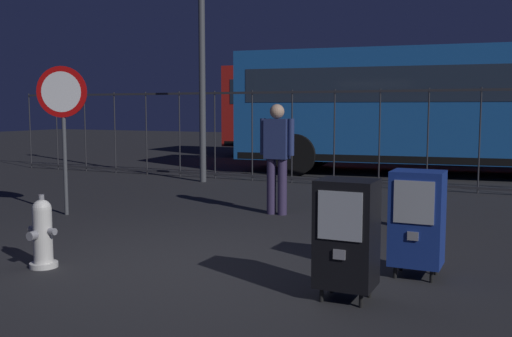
% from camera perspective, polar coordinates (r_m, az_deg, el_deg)
% --- Properties ---
extents(ground_plane, '(60.00, 60.00, 0.00)m').
position_cam_1_polar(ground_plane, '(6.16, -7.36, -9.29)').
color(ground_plane, '#262628').
extents(fire_hydrant, '(0.33, 0.32, 0.75)m').
position_cam_1_polar(fire_hydrant, '(6.31, -20.08, -5.95)').
color(fire_hydrant, silver).
rests_on(fire_hydrant, ground_plane).
extents(newspaper_box_primary, '(0.48, 0.42, 1.02)m').
position_cam_1_polar(newspaper_box_primary, '(5.78, 15.41, -4.66)').
color(newspaper_box_primary, black).
rests_on(newspaper_box_primary, ground_plane).
extents(newspaper_box_secondary, '(0.48, 0.42, 1.02)m').
position_cam_1_polar(newspaper_box_secondary, '(4.96, 8.82, -6.24)').
color(newspaper_box_secondary, black).
rests_on(newspaper_box_secondary, ground_plane).
extents(stop_sign, '(0.71, 0.31, 2.23)m').
position_cam_1_polar(stop_sign, '(9.21, -18.32, 5.55)').
color(stop_sign, '#4C4F54').
rests_on(stop_sign, ground_plane).
extents(pedestrian, '(0.55, 0.22, 1.67)m').
position_cam_1_polar(pedestrian, '(8.82, 2.05, 1.59)').
color(pedestrian, '#382D51').
rests_on(pedestrian, ground_plane).
extents(traffic_cone, '(0.36, 0.36, 0.53)m').
position_cam_1_polar(traffic_cone, '(8.19, 14.48, -3.78)').
color(traffic_cone, black).
rests_on(traffic_cone, ground_plane).
extents(fence_barrier, '(18.03, 0.04, 2.00)m').
position_cam_1_polar(fence_barrier, '(12.19, 9.76, 3.02)').
color(fence_barrier, '#2D2D33').
rests_on(fence_barrier, ground_plane).
extents(bus_near, '(10.72, 3.76, 3.00)m').
position_cam_1_polar(bus_near, '(14.83, 19.09, 5.95)').
color(bus_near, '#19519E').
rests_on(bus_near, ground_plane).
extents(bus_far, '(10.59, 3.12, 3.00)m').
position_cam_1_polar(bus_far, '(19.05, 12.75, 6.04)').
color(bus_far, red).
rests_on(bus_far, ground_plane).
extents(street_light_near_left, '(0.32, 0.32, 6.46)m').
position_cam_1_polar(street_light_near_left, '(13.00, -5.33, 15.46)').
color(street_light_near_left, '#4C4F54').
rests_on(street_light_near_left, ground_plane).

